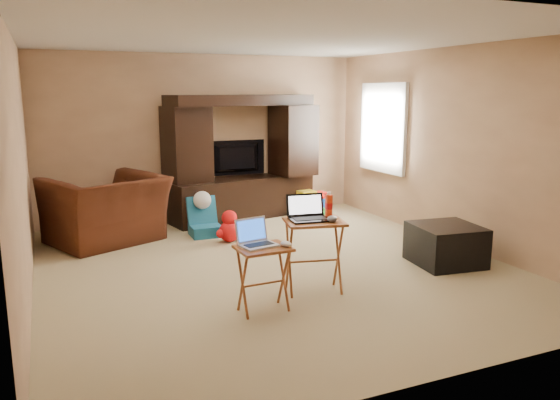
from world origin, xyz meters
name	(u,v)px	position (x,y,z in m)	size (l,w,h in m)	color
floor	(273,266)	(0.00, 0.00, 0.00)	(5.50, 5.50, 0.00)	tan
ceiling	(272,37)	(0.00, 0.00, 2.50)	(5.50, 5.50, 0.00)	silver
wall_back	(204,137)	(0.00, 2.75, 1.25)	(5.00, 5.00, 0.00)	tan
wall_front	(439,203)	(0.00, -2.75, 1.25)	(5.00, 5.00, 0.00)	tan
wall_left	(20,169)	(-2.50, 0.00, 1.25)	(5.50, 5.50, 0.00)	tan
wall_right	(454,147)	(2.50, 0.00, 1.25)	(5.50, 5.50, 0.00)	tan
window_pane	(384,128)	(2.48, 1.55, 1.40)	(1.20, 1.20, 0.00)	white
window_frame	(383,128)	(2.46, 1.55, 1.40)	(0.06, 1.14, 1.34)	white
entertainment_center	(242,157)	(0.51, 2.43, 0.95)	(2.32, 0.58, 1.89)	black
television	(237,158)	(0.51, 2.66, 0.91)	(0.96, 0.13, 0.55)	black
recliner	(106,210)	(-1.61, 1.78, 0.44)	(1.34, 1.17, 0.87)	#441F0E
child_rocker	(205,217)	(-0.34, 1.58, 0.27)	(0.40, 0.46, 0.53)	#16597C
plush_toy	(230,226)	(-0.13, 1.16, 0.21)	(0.39, 0.32, 0.43)	red
push_toy	(311,202)	(1.61, 2.25, 0.20)	(0.53, 0.38, 0.39)	blue
ottoman	(446,245)	(1.84, -0.71, 0.23)	(0.70, 0.70, 0.45)	black
tray_table_left	(263,279)	(-0.58, -1.16, 0.30)	(0.46, 0.37, 0.60)	#AA5F29
tray_table_right	(314,256)	(0.06, -0.90, 0.36)	(0.56, 0.44, 0.72)	#A35427
laptop_left	(259,233)	(-0.61, -1.13, 0.72)	(0.31, 0.26, 0.24)	silver
laptop_right	(310,208)	(0.02, -0.88, 0.84)	(0.38, 0.31, 0.24)	black
mouse_left	(286,244)	(-0.39, -1.23, 0.62)	(0.08, 0.12, 0.05)	silver
mouse_right	(332,219)	(0.19, -1.02, 0.75)	(0.09, 0.15, 0.06)	#393A3E
water_bottle	(329,206)	(0.26, -0.82, 0.83)	(0.07, 0.07, 0.22)	red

